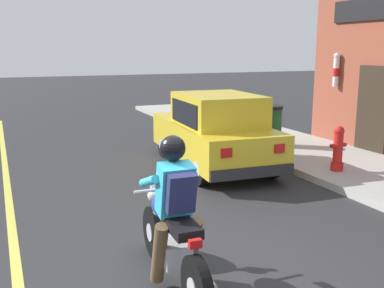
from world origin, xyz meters
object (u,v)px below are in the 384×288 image
object	(u,v)px
motorcycle_with_rider	(173,225)
car_hatchback	(214,132)
fire_hydrant	(338,149)
trash_bin	(271,125)

from	to	relation	value
motorcycle_with_rider	car_hatchback	bearing A→B (deg)	58.66
motorcycle_with_rider	fire_hydrant	xyz separation A→B (m)	(4.41, 2.55, -0.11)
car_hatchback	trash_bin	size ratio (longest dim) A/B	3.97
car_hatchback	trash_bin	bearing A→B (deg)	23.70
motorcycle_with_rider	car_hatchback	xyz separation A→B (m)	(2.56, 4.21, 0.09)
fire_hydrant	trash_bin	world-z (taller)	trash_bin
car_hatchback	trash_bin	xyz separation A→B (m)	(1.97, 0.87, -0.13)
trash_bin	motorcycle_with_rider	bearing A→B (deg)	-131.80
motorcycle_with_rider	trash_bin	size ratio (longest dim) A/B	2.06
fire_hydrant	trash_bin	bearing A→B (deg)	87.18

